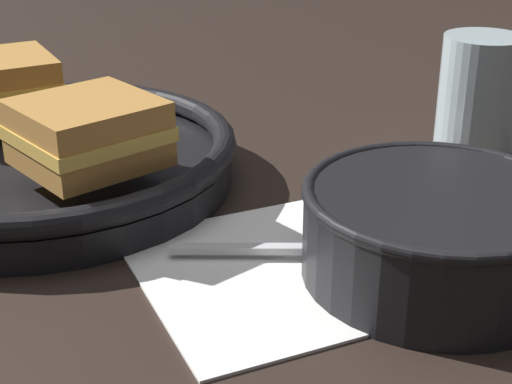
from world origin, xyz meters
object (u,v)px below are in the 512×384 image
Objects in this scene: spoon at (352,249)px; skillet at (43,159)px; sandwich_near_left at (88,133)px; soup_bowl at (437,228)px; drinking_glass at (478,101)px.

skillet reaches higher than spoon.
soup_bowl is at bearing -43.49° from sandwich_near_left.
spoon is at bearing -42.49° from sandwich_near_left.
sandwich_near_left is (-0.14, 0.13, 0.06)m from spoon.
skillet is at bearing 129.60° from soup_bowl.
spoon is 0.20m from sandwich_near_left.
skillet is (-0.20, 0.24, -0.01)m from soup_bowl.
skillet is 0.09m from sandwich_near_left.
drinking_glass reaches higher than spoon.
sandwich_near_left is at bearing 136.51° from soup_bowl.
drinking_glass is at bearing -14.90° from skillet.
sandwich_near_left is 0.32m from drinking_glass.
spoon is 1.42× the size of sandwich_near_left.
spoon is 1.51× the size of drinking_glass.
sandwich_near_left is at bearing 160.58° from spoon.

